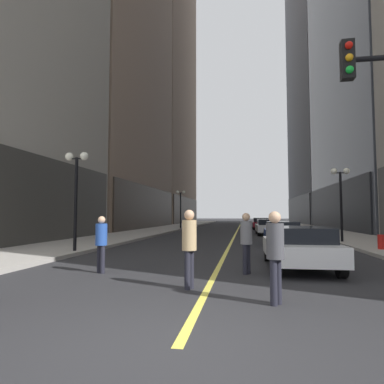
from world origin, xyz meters
The scene contains 19 objects.
ground_plane centered at (0.00, 35.00, 0.00)m, with size 200.00×200.00×0.00m, color #262628.
sidewalk_left centered at (-8.25, 35.00, 0.07)m, with size 4.50×78.00×0.15m, color #9E9991.
sidewalk_right centered at (8.25, 35.00, 0.07)m, with size 4.50×78.00×0.15m, color #9E9991.
lane_centre_stripe centered at (0.00, 35.00, 0.00)m, with size 0.16×70.00×0.01m, color #E5D64C.
building_left_mid centered at (-17.91, 34.50, 23.70)m, with size 15.03×24.00×47.54m.
building_left_far centered at (-15.70, 60.00, 44.76)m, with size 10.57×26.00×89.73m.
building_right_far centered at (16.92, 60.00, 41.76)m, with size 13.01×26.00×83.69m.
car_white centered at (2.55, 6.78, 0.72)m, with size 2.01×4.43×1.32m.
car_blue centered at (2.84, 14.50, 0.72)m, with size 1.76×4.09×1.32m.
car_silver centered at (2.70, 24.13, 0.72)m, with size 1.96×4.78×1.32m.
car_maroon centered at (2.54, 34.18, 0.72)m, with size 1.84×4.36×1.32m.
pedestrian_in_grey_suit centered at (0.90, 5.55, 1.03)m, with size 0.47×0.47×1.76m.
pedestrian_in_blue_hoodie centered at (-3.32, 5.04, 0.97)m, with size 0.47×0.47×1.66m.
pedestrian_with_orange_bag centered at (1.44, 2.34, 1.04)m, with size 0.47×0.47×1.77m.
pedestrian_in_tan_trench centered at (-0.41, 3.39, 1.07)m, with size 0.44×0.44×1.82m.
street_lamp_left_near centered at (-6.40, 9.19, 3.26)m, with size 1.06×0.36×4.43m.
street_lamp_left_far centered at (-6.40, 32.90, 3.26)m, with size 1.06×0.36×4.43m.
street_lamp_right_mid centered at (6.40, 16.29, 3.26)m, with size 1.06×0.36×4.43m.
fire_hydrant_right centered at (6.90, 11.99, 0.40)m, with size 0.28×0.28×0.80m, color red.
Camera 1 is at (0.88, -4.29, 1.72)m, focal length 31.19 mm.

